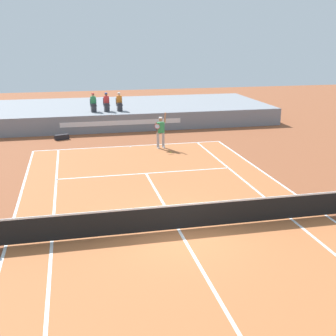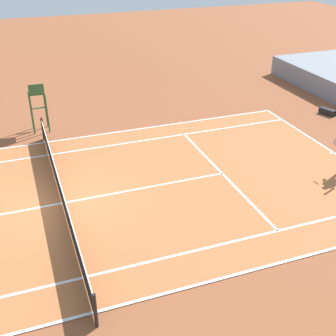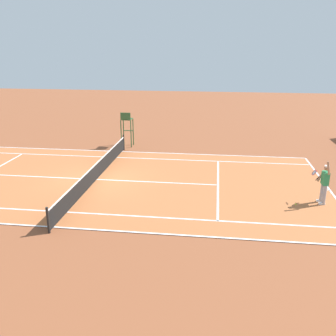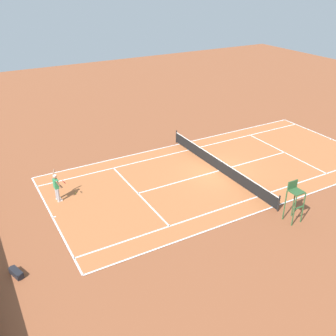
# 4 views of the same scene
# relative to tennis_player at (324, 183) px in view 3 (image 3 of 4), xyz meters

# --- Properties ---
(ground_plane) EXTENTS (80.00, 80.00, 0.00)m
(ground_plane) POSITION_rel_tennis_player_xyz_m (-1.67, -11.07, -0.99)
(ground_plane) COLOR brown
(court) EXTENTS (11.08, 23.88, 0.03)m
(court) POSITION_rel_tennis_player_xyz_m (-1.67, -11.07, -0.98)
(court) COLOR #B76638
(court) RESTS_ON ground
(net) EXTENTS (11.98, 0.10, 1.07)m
(net) POSITION_rel_tennis_player_xyz_m (-1.67, -11.07, -0.47)
(net) COLOR black
(net) RESTS_ON ground
(tennis_player) EXTENTS (0.76, 0.67, 2.08)m
(tennis_player) POSITION_rel_tennis_player_xyz_m (0.00, 0.00, 0.00)
(tennis_player) COLOR #9E9EA3
(tennis_player) RESTS_ON ground
(tennis_ball) EXTENTS (0.07, 0.07, 0.07)m
(tennis_ball) POSITION_rel_tennis_player_xyz_m (0.34, -1.19, -0.96)
(tennis_ball) COLOR #D1E533
(tennis_ball) RESTS_ON ground
(umpire_chair) EXTENTS (0.77, 0.77, 2.44)m
(umpire_chair) POSITION_rel_tennis_player_xyz_m (-8.66, -11.07, 0.56)
(umpire_chair) COLOR #2D562D
(umpire_chair) RESTS_ON ground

